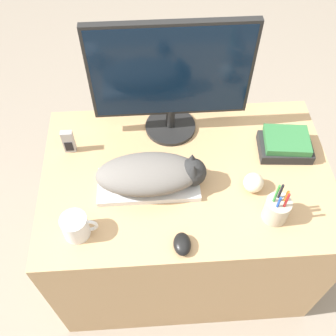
{
  "coord_description": "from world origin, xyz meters",
  "views": [
    {
      "loc": [
        -0.13,
        -0.53,
        1.98
      ],
      "look_at": [
        -0.08,
        0.36,
        0.79
      ],
      "focal_mm": 42.0,
      "sensor_mm": 36.0,
      "label": 1
    }
  ],
  "objects": [
    {
      "name": "computer_mouse",
      "position": [
        -0.05,
        0.06,
        0.75
      ],
      "size": [
        0.06,
        0.09,
        0.04
      ],
      "color": "black",
      "rests_on": "desk"
    },
    {
      "name": "desk",
      "position": [
        0.0,
        0.37,
        0.37
      ],
      "size": [
        1.14,
        0.74,
        0.73
      ],
      "color": "tan",
      "rests_on": "ground_plane"
    },
    {
      "name": "keyboard",
      "position": [
        -0.15,
        0.32,
        0.74
      ],
      "size": [
        0.38,
        0.16,
        0.02
      ],
      "color": "silver",
      "rests_on": "desk"
    },
    {
      "name": "coffee_mug",
      "position": [
        -0.41,
        0.14,
        0.78
      ],
      "size": [
        0.12,
        0.09,
        0.09
      ],
      "color": "silver",
      "rests_on": "desk"
    },
    {
      "name": "monitor",
      "position": [
        -0.05,
        0.62,
        1.01
      ],
      "size": [
        0.61,
        0.21,
        0.51
      ],
      "color": "black",
      "rests_on": "desk"
    },
    {
      "name": "baseball",
      "position": [
        0.24,
        0.29,
        0.77
      ],
      "size": [
        0.08,
        0.08,
        0.08
      ],
      "color": "beige",
      "rests_on": "desk"
    },
    {
      "name": "phone",
      "position": [
        -0.46,
        0.52,
        0.79
      ],
      "size": [
        0.05,
        0.03,
        0.11
      ],
      "color": "#99999E",
      "rests_on": "desk"
    },
    {
      "name": "pen_cup",
      "position": [
        0.29,
        0.16,
        0.78
      ],
      "size": [
        0.09,
        0.09,
        0.19
      ],
      "color": "#B2A893",
      "rests_on": "desk"
    },
    {
      "name": "ground_plane",
      "position": [
        0.0,
        0.0,
        0.0
      ],
      "size": [
        12.0,
        12.0,
        0.0
      ],
      "primitive_type": "plane",
      "color": "gray"
    },
    {
      "name": "cat",
      "position": [
        -0.13,
        0.32,
        0.81
      ],
      "size": [
        0.41,
        0.19,
        0.12
      ],
      "color": "#66605B",
      "rests_on": "keyboard"
    },
    {
      "name": "book_stack",
      "position": [
        0.41,
        0.46,
        0.77
      ],
      "size": [
        0.22,
        0.17,
        0.07
      ],
      "color": "black",
      "rests_on": "desk"
    }
  ]
}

